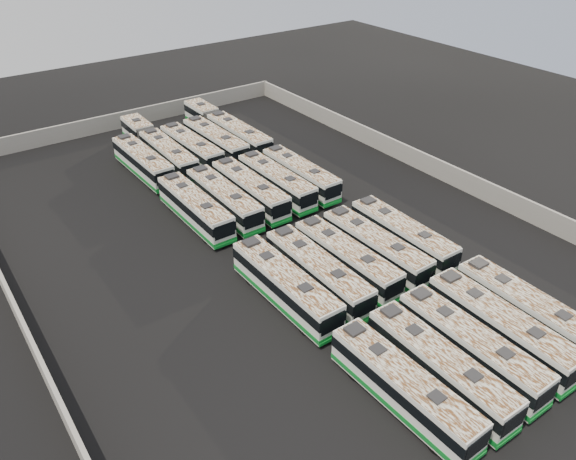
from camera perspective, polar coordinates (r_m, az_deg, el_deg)
The scene contains 22 objects.
ground at distance 51.72m, azimuth -0.66°, elevation -1.61°, with size 140.00×140.00×0.00m, color black.
perimeter_wall at distance 51.12m, azimuth -0.66°, elevation -0.58°, with size 45.20×73.20×2.20m.
bus_front_far_left at distance 37.27m, azimuth 11.66°, elevation -15.39°, with size 2.53×11.28×3.17m.
bus_front_left at distance 38.99m, azimuth 15.14°, elevation -13.30°, with size 2.60×11.42×3.21m.
bus_front_center at distance 40.96m, azimuth 18.04°, elevation -11.21°, with size 2.53×11.49×3.23m.
bus_front_right at distance 43.11m, azimuth 20.74°, elevation -9.25°, with size 2.73×11.75×3.30m.
bus_front_far_right at distance 45.33m, azimuth 23.16°, elevation -7.60°, with size 2.73×11.66×3.27m.
bus_midfront_far_left at distance 44.10m, azimuth -0.27°, elevation -5.67°, with size 2.52×11.71×3.30m.
bus_midfront_left at distance 45.59m, azimuth 3.04°, elevation -4.33°, with size 2.61×11.59×3.26m.
bus_midfront_center at distance 47.40m, azimuth 5.96°, elevation -2.94°, with size 2.56×11.27×3.16m.
bus_midfront_right at distance 49.12m, azimuth 8.87°, elevation -1.78°, with size 2.59×11.39×3.20m.
bus_midfront_far_right at distance 51.19m, azimuth 11.54°, elevation -0.56°, with size 2.53×11.33×3.18m.
bus_midback_far_left at distance 55.10m, azimuth -9.41°, elevation 2.23°, with size 2.44×11.49×3.24m.
bus_midback_left at distance 56.32m, azimuth -6.53°, elevation 3.16°, with size 2.50×11.44×3.22m.
bus_midback_center at distance 57.73m, azimuth -3.88°, elevation 4.08°, with size 2.47×11.48×3.23m.
bus_midback_right at distance 59.30m, azimuth -1.19°, elevation 4.93°, with size 2.47×11.32×3.18m.
bus_midback_far_right at distance 60.87m, azimuth 1.27°, elevation 5.66°, with size 2.41×11.17×3.14m.
bus_back_far_left at distance 65.74m, azimuth -14.51°, elevation 6.73°, with size 2.62×11.45×3.21m.
bus_back_left at distance 69.34m, azimuth -13.08°, elevation 8.26°, with size 2.65×17.55×3.18m.
bus_back_center at distance 68.06m, azimuth -9.76°, elevation 8.19°, with size 2.68×11.39×3.19m.
bus_back_right at distance 69.30m, azimuth -7.37°, elevation 8.88°, with size 2.69×11.72×3.29m.
bus_back_far_right at distance 73.15m, azimuth -6.32°, elevation 10.22°, with size 2.59×18.06×3.27m.
Camera 1 is at (-24.59, -35.32, 28.69)m, focal length 35.00 mm.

